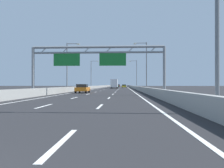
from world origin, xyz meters
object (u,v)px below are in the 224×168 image
yellow_car (124,86)px  streetlamp_right_mid (145,64)px  streetlamp_left_mid (68,64)px  green_car (117,86)px  red_car (119,86)px  streetlamp_left_far (92,73)px  blue_car (112,86)px  sign_gantry (96,58)px  streetlamp_right_near (212,0)px  white_car (116,86)px  streetlamp_right_far (136,73)px  box_truck (114,84)px  orange_car (83,88)px

yellow_car → streetlamp_right_mid: bearing=-85.4°
streetlamp_left_mid → green_car: 72.48m
streetlamp_left_mid → red_car: streetlamp_left_mid is taller
streetlamp_left_far → blue_car: (4.05, 59.89, -4.66)m
yellow_car → blue_car: (-6.91, 43.73, 0.02)m
sign_gantry → streetlamp_right_near: streetlamp_right_near is taller
red_car → white_car: bearing=-90.7°
red_car → streetlamp_right_far: bearing=-83.4°
streetlamp_left_far → red_car: 63.09m
streetlamp_left_mid → yellow_car: streetlamp_left_mid is taller
sign_gantry → white_car: sign_gantry is taller
red_car → green_car: size_ratio=0.94×
streetlamp_right_near → green_car: bearing=94.1°
streetlamp_left_mid → box_truck: bearing=78.8°
streetlamp_left_mid → streetlamp_right_mid: size_ratio=1.00×
streetlamp_right_mid → white_car: 58.66m
orange_car → red_car: 101.84m
yellow_car → streetlamp_left_mid: bearing=-102.6°
streetlamp_left_mid → blue_car: size_ratio=2.31×
box_truck → streetlamp_right_near: bearing=-84.0°
yellow_car → box_truck: bearing=-107.1°
streetlamp_right_mid → streetlamp_left_far: size_ratio=1.00×
yellow_car → streetlamp_left_far: bearing=-124.1°
green_car → yellow_car: bearing=-81.3°
streetlamp_right_near → streetlamp_right_mid: (0.00, 32.89, 0.00)m
streetlamp_right_near → orange_car: bearing=112.5°
streetlamp_left_mid → orange_car: 8.89m
streetlamp_left_mid → streetlamp_right_mid: same height
streetlamp_left_mid → streetlamp_right_mid: (14.93, 0.00, 0.00)m
streetlamp_left_mid → white_car: (7.22, 57.97, -4.64)m
streetlamp_right_near → streetlamp_left_far: bearing=102.8°
green_car → red_car: bearing=89.4°
green_car → streetlamp_right_far: bearing=-79.2°
orange_car → red_car: (3.72, 101.77, 0.01)m
streetlamp_right_near → sign_gantry: bearing=113.1°
streetlamp_right_mid → green_car: (-7.46, 71.95, -4.62)m
streetlamp_right_far → orange_car: size_ratio=2.16×
streetlamp_left_mid → box_truck: 38.68m
streetlamp_right_mid → box_truck: streetlamp_right_mid is taller
sign_gantry → box_truck: 52.69m
box_truck → streetlamp_right_mid: bearing=-78.9°
sign_gantry → streetlamp_right_near: 19.65m
sign_gantry → streetlamp_right_mid: (7.70, 14.82, 0.55)m
streetlamp_right_far → streetlamp_right_mid: bearing=-90.0°
green_car → streetlamp_right_mid: bearing=-84.1°
streetlamp_left_far → streetlamp_right_far: 14.93m
streetlamp_right_near → streetlamp_left_far: size_ratio=1.00×
streetlamp_left_mid → streetlamp_right_far: size_ratio=1.00×
streetlamp_right_far → blue_car: (-10.88, 59.89, -4.66)m
blue_car → streetlamp_left_mid: bearing=-92.5°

